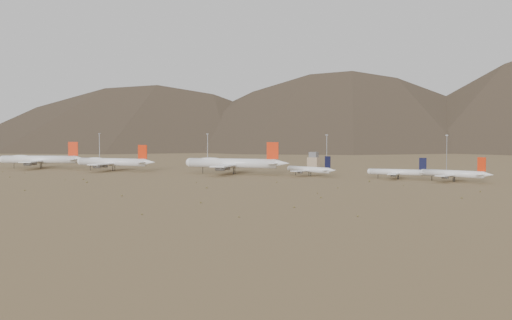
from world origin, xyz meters
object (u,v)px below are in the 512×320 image
at_px(narrowbody_a, 310,170).
at_px(narrowbody_b, 399,172).
at_px(widebody_centre, 113,162).
at_px(widebody_east, 233,163).
at_px(control_tower, 314,161).
at_px(widebody_west, 40,159).

height_order(narrowbody_a, narrowbody_b, narrowbody_a).
distance_m(narrowbody_a, narrowbody_b, 57.33).
distance_m(widebody_centre, widebody_east, 92.62).
bearing_deg(widebody_east, control_tower, 67.20).
bearing_deg(narrowbody_a, widebody_west, -156.62).
distance_m(widebody_west, narrowbody_a, 213.40).
height_order(widebody_west, widebody_east, widebody_east).
xyz_separation_m(widebody_centre, narrowbody_b, (203.53, 8.29, -2.20)).
relative_size(widebody_east, narrowbody_b, 1.80).
relative_size(narrowbody_a, narrowbody_b, 0.95).
bearing_deg(widebody_west, narrowbody_b, -18.60).
bearing_deg(widebody_east, narrowbody_b, -6.89).
height_order(widebody_centre, narrowbody_b, widebody_centre).
bearing_deg(control_tower, widebody_west, -152.19).
height_order(narrowbody_b, control_tower, narrowbody_b).
bearing_deg(widebody_centre, narrowbody_b, -2.00).
relative_size(widebody_west, narrowbody_a, 1.69).
bearing_deg(widebody_west, widebody_centre, -20.77).
height_order(widebody_west, narrowbody_b, widebody_west).
bearing_deg(widebody_west, narrowbody_a, -17.88).
relative_size(widebody_east, narrowbody_a, 1.89).
distance_m(widebody_centre, narrowbody_a, 146.53).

